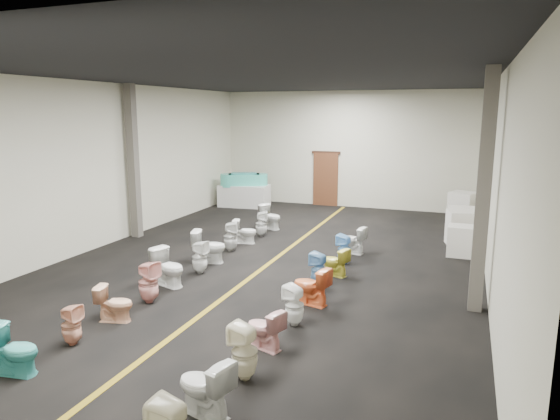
# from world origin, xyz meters

# --- Properties ---
(floor) EXTENTS (16.00, 16.00, 0.00)m
(floor) POSITION_xyz_m (0.00, 0.00, 0.00)
(floor) COLOR black
(floor) RESTS_ON ground
(ceiling) EXTENTS (16.00, 16.00, 0.00)m
(ceiling) POSITION_xyz_m (0.00, 0.00, 4.50)
(ceiling) COLOR black
(ceiling) RESTS_ON ground
(wall_back) EXTENTS (10.00, 0.00, 10.00)m
(wall_back) POSITION_xyz_m (0.00, 8.00, 2.25)
(wall_back) COLOR beige
(wall_back) RESTS_ON ground
(wall_left) EXTENTS (0.00, 16.00, 16.00)m
(wall_left) POSITION_xyz_m (-5.00, 0.00, 2.25)
(wall_left) COLOR beige
(wall_left) RESTS_ON ground
(wall_right) EXTENTS (0.00, 16.00, 16.00)m
(wall_right) POSITION_xyz_m (5.00, 0.00, 2.25)
(wall_right) COLOR beige
(wall_right) RESTS_ON ground
(aisle_stripe) EXTENTS (0.12, 15.60, 0.01)m
(aisle_stripe) POSITION_xyz_m (0.00, 0.00, 0.00)
(aisle_stripe) COLOR olive
(aisle_stripe) RESTS_ON floor
(back_door) EXTENTS (1.00, 0.10, 2.10)m
(back_door) POSITION_xyz_m (-0.80, 7.94, 1.05)
(back_door) COLOR #562D19
(back_door) RESTS_ON floor
(door_frame) EXTENTS (1.15, 0.08, 0.10)m
(door_frame) POSITION_xyz_m (-0.80, 7.95, 2.12)
(door_frame) COLOR #331C11
(door_frame) RESTS_ON back_door
(column_left) EXTENTS (0.25, 0.25, 4.50)m
(column_left) POSITION_xyz_m (-4.75, 1.00, 2.25)
(column_left) COLOR #59544C
(column_left) RESTS_ON floor
(column_right) EXTENTS (0.25, 0.25, 4.50)m
(column_right) POSITION_xyz_m (4.75, -1.50, 2.25)
(column_right) COLOR #59544C
(column_right) RESTS_ON floor
(display_table) EXTENTS (2.00, 1.13, 0.86)m
(display_table) POSITION_xyz_m (-3.75, 6.57, 0.43)
(display_table) COLOR silver
(display_table) RESTS_ON floor
(bathtub) EXTENTS (1.76, 1.14, 0.55)m
(bathtub) POSITION_xyz_m (-3.75, 6.57, 1.07)
(bathtub) COLOR #43C1AB
(bathtub) RESTS_ON display_table
(appliance_crate_a) EXTENTS (0.63, 0.63, 0.80)m
(appliance_crate_a) POSITION_xyz_m (4.40, 2.25, 0.40)
(appliance_crate_a) COLOR white
(appliance_crate_a) RESTS_ON floor
(appliance_crate_b) EXTENTS (0.87, 0.87, 0.99)m
(appliance_crate_b) POSITION_xyz_m (4.40, 3.35, 0.49)
(appliance_crate_b) COLOR silver
(appliance_crate_b) RESTS_ON floor
(appliance_crate_c) EXTENTS (0.83, 0.83, 0.90)m
(appliance_crate_c) POSITION_xyz_m (4.40, 4.34, 0.45)
(appliance_crate_c) COLOR silver
(appliance_crate_c) RESTS_ON floor
(appliance_crate_d) EXTENTS (0.99, 0.99, 1.08)m
(appliance_crate_d) POSITION_xyz_m (4.40, 6.26, 0.54)
(appliance_crate_d) COLOR silver
(appliance_crate_d) RESTS_ON floor
(toilet_left_0) EXTENTS (0.77, 0.51, 0.73)m
(toilet_left_0) POSITION_xyz_m (-1.44, -6.35, 0.37)
(toilet_left_0) COLOR teal
(toilet_left_0) RESTS_ON floor
(toilet_left_1) EXTENTS (0.31, 0.31, 0.68)m
(toilet_left_1) POSITION_xyz_m (-1.35, -5.35, 0.34)
(toilet_left_1) COLOR #E8A586
(toilet_left_1) RESTS_ON floor
(toilet_left_2) EXTENTS (0.72, 0.52, 0.66)m
(toilet_left_2) POSITION_xyz_m (-1.31, -4.34, 0.33)
(toilet_left_2) COLOR #F0B48D
(toilet_left_2) RESTS_ON floor
(toilet_left_3) EXTENTS (0.44, 0.44, 0.85)m
(toilet_left_3) POSITION_xyz_m (-1.26, -3.38, 0.42)
(toilet_left_3) COLOR #E9A299
(toilet_left_3) RESTS_ON floor
(toilet_left_4) EXTENTS (0.90, 0.68, 0.82)m
(toilet_left_4) POSITION_xyz_m (-1.44, -2.39, 0.41)
(toilet_left_4) COLOR white
(toilet_left_4) RESTS_ON floor
(toilet_left_5) EXTENTS (0.37, 0.36, 0.78)m
(toilet_left_5) POSITION_xyz_m (-1.23, -1.42, 0.39)
(toilet_left_5) COLOR white
(toilet_left_5) RESTS_ON floor
(toilet_left_6) EXTENTS (0.91, 0.67, 0.83)m
(toilet_left_6) POSITION_xyz_m (-1.43, -0.60, 0.41)
(toilet_left_6) COLOR white
(toilet_left_6) RESTS_ON floor
(toilet_left_7) EXTENTS (0.48, 0.47, 0.82)m
(toilet_left_7) POSITION_xyz_m (-1.38, 0.52, 0.41)
(toilet_left_7) COLOR silver
(toilet_left_7) RESTS_ON floor
(toilet_left_8) EXTENTS (0.73, 0.51, 0.68)m
(toilet_left_8) POSITION_xyz_m (-1.37, 1.42, 0.34)
(toilet_left_8) COLOR white
(toilet_left_8) RESTS_ON floor
(toilet_left_9) EXTENTS (0.46, 0.45, 0.78)m
(toilet_left_9) POSITION_xyz_m (-1.24, 2.32, 0.39)
(toilet_left_9) COLOR silver
(toilet_left_9) RESTS_ON floor
(toilet_left_10) EXTENTS (0.88, 0.71, 0.78)m
(toilet_left_10) POSITION_xyz_m (-1.34, 3.35, 0.39)
(toilet_left_10) COLOR white
(toilet_left_10) RESTS_ON floor
(toilet_right_1) EXTENTS (0.84, 0.61, 0.77)m
(toilet_right_1) POSITION_xyz_m (1.59, -6.29, 0.39)
(toilet_right_1) COLOR silver
(toilet_right_1) RESTS_ON floor
(toilet_right_2) EXTENTS (0.43, 0.43, 0.83)m
(toilet_right_2) POSITION_xyz_m (1.70, -5.33, 0.41)
(toilet_right_2) COLOR #F3EACA
(toilet_right_2) RESTS_ON floor
(toilet_right_3) EXTENTS (0.75, 0.57, 0.67)m
(toilet_right_3) POSITION_xyz_m (1.61, -4.38, 0.34)
(toilet_right_3) COLOR #E8A6A5
(toilet_right_3) RESTS_ON floor
(toilet_right_4) EXTENTS (0.44, 0.43, 0.74)m
(toilet_right_4) POSITION_xyz_m (1.76, -3.38, 0.37)
(toilet_right_4) COLOR white
(toilet_right_4) RESTS_ON floor
(toilet_right_5) EXTENTS (0.82, 0.59, 0.76)m
(toilet_right_5) POSITION_xyz_m (1.75, -2.35, 0.38)
(toilet_right_5) COLOR orange
(toilet_right_5) RESTS_ON floor
(toilet_right_6) EXTENTS (0.41, 0.41, 0.77)m
(toilet_right_6) POSITION_xyz_m (1.63, -1.36, 0.39)
(toilet_right_6) COLOR #649BCB
(toilet_right_6) RESTS_ON floor
(toilet_right_7) EXTENTS (0.74, 0.57, 0.66)m
(toilet_right_7) POSITION_xyz_m (1.75, -0.48, 0.33)
(toilet_right_7) COLOR yellow
(toilet_right_7) RESTS_ON floor
(toilet_right_8) EXTENTS (0.41, 0.40, 0.75)m
(toilet_right_8) POSITION_xyz_m (1.75, 0.47, 0.37)
(toilet_right_8) COLOR #78BBF5
(toilet_right_8) RESTS_ON floor
(toilet_right_9) EXTENTS (0.78, 0.53, 0.73)m
(toilet_right_9) POSITION_xyz_m (1.72, 1.47, 0.37)
(toilet_right_9) COLOR white
(toilet_right_9) RESTS_ON floor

